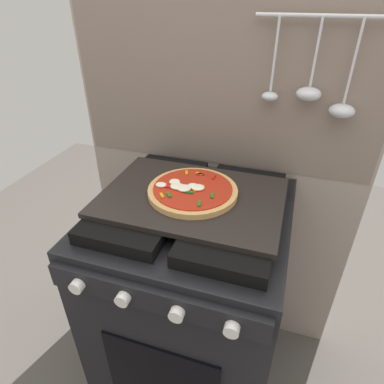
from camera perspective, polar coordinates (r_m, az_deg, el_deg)
ground_plane at (r=1.66m, az=-0.00°, el=-28.27°), size 4.00×4.00×0.00m
kitchen_backsplash at (r=1.32m, az=4.63°, el=2.15°), size 1.10×0.09×1.55m
stove at (r=1.29m, az=-0.02°, el=-18.31°), size 0.60×0.64×0.90m
baking_tray at (r=0.98m, az=-0.00°, el=-0.89°), size 0.54×0.38×0.02m
pizza_left at (r=0.98m, az=-0.13°, el=0.31°), size 0.27×0.27×0.03m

